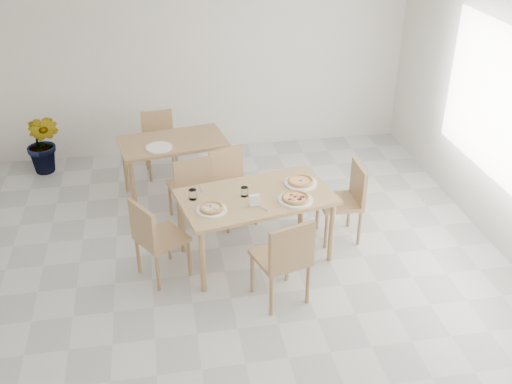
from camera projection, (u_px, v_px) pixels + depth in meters
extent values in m
plane|color=beige|center=(231.00, 298.00, 5.84)|extent=(7.00, 7.00, 0.00)
plane|color=white|center=(223.00, 5.00, 4.46)|extent=(7.00, 7.00, 0.00)
plane|color=silver|center=(193.00, 55.00, 8.15)|extent=(6.00, 0.00, 6.00)
cube|color=tan|center=(256.00, 197.00, 6.11)|extent=(1.68, 1.16, 0.04)
cylinder|color=tan|center=(203.00, 261.00, 5.77)|extent=(0.06, 0.06, 0.71)
cylinder|color=tan|center=(331.00, 232.00, 6.22)|extent=(0.06, 0.06, 0.71)
cylinder|color=tan|center=(182.00, 224.00, 6.36)|extent=(0.06, 0.06, 0.71)
cylinder|color=tan|center=(301.00, 199.00, 6.81)|extent=(0.06, 0.06, 0.71)
cube|color=tan|center=(280.00, 257.00, 5.63)|extent=(0.57, 0.57, 0.04)
cube|color=tan|center=(292.00, 247.00, 5.35)|extent=(0.45, 0.17, 0.44)
cylinder|color=tan|center=(287.00, 262.00, 5.99)|extent=(0.04, 0.04, 0.45)
cylinder|color=tan|center=(252.00, 273.00, 5.83)|extent=(0.04, 0.04, 0.45)
cylinder|color=tan|center=(308.00, 284.00, 5.68)|extent=(0.04, 0.04, 0.45)
cylinder|color=tan|center=(271.00, 296.00, 5.52)|extent=(0.04, 0.04, 0.45)
cube|color=tan|center=(234.00, 188.00, 6.86)|extent=(0.55, 0.55, 0.04)
cube|color=tan|center=(226.00, 164.00, 6.90)|extent=(0.42, 0.18, 0.41)
cylinder|color=tan|center=(228.00, 217.00, 6.76)|extent=(0.04, 0.04, 0.42)
cylinder|color=tan|center=(256.00, 209.00, 6.92)|extent=(0.04, 0.04, 0.42)
cylinder|color=tan|center=(214.00, 203.00, 7.04)|extent=(0.04, 0.04, 0.42)
cylinder|color=tan|center=(241.00, 195.00, 7.20)|extent=(0.04, 0.04, 0.42)
cube|color=tan|center=(162.00, 238.00, 5.96)|extent=(0.60, 0.60, 0.04)
cube|color=tan|center=(143.00, 225.00, 5.74)|extent=(0.25, 0.40, 0.41)
cylinder|color=tan|center=(189.00, 258.00, 6.06)|extent=(0.04, 0.04, 0.42)
cylinder|color=tan|center=(169.00, 242.00, 6.31)|extent=(0.04, 0.04, 0.42)
cylinder|color=tan|center=(158.00, 273.00, 5.85)|extent=(0.04, 0.04, 0.42)
cylinder|color=tan|center=(138.00, 256.00, 6.10)|extent=(0.04, 0.04, 0.42)
cube|color=tan|center=(339.00, 202.00, 6.57)|extent=(0.45, 0.45, 0.04)
cube|color=tan|center=(359.00, 182.00, 6.48)|extent=(0.05, 0.44, 0.42)
cylinder|color=tan|center=(317.00, 213.00, 6.82)|extent=(0.04, 0.04, 0.43)
cylinder|color=tan|center=(326.00, 231.00, 6.49)|extent=(0.04, 0.04, 0.43)
cylinder|color=tan|center=(349.00, 210.00, 6.87)|extent=(0.04, 0.04, 0.43)
cylinder|color=tan|center=(359.00, 228.00, 6.55)|extent=(0.04, 0.04, 0.43)
cylinder|color=white|center=(301.00, 183.00, 6.31)|extent=(0.35, 0.35, 0.02)
cylinder|color=white|center=(212.00, 210.00, 5.83)|extent=(0.30, 0.30, 0.02)
cylinder|color=white|center=(296.00, 200.00, 6.00)|extent=(0.35, 0.35, 0.02)
cylinder|color=tan|center=(301.00, 182.00, 6.30)|extent=(0.35, 0.35, 0.01)
torus|color=tan|center=(301.00, 181.00, 6.30)|extent=(0.35, 0.35, 0.03)
cylinder|color=orange|center=(301.00, 181.00, 6.30)|extent=(0.27, 0.27, 0.01)
ellipsoid|color=#14581D|center=(301.00, 180.00, 6.29)|extent=(0.05, 0.03, 0.01)
cylinder|color=tan|center=(212.00, 209.00, 5.82)|extent=(0.28, 0.28, 0.01)
torus|color=tan|center=(212.00, 208.00, 5.81)|extent=(0.28, 0.28, 0.03)
cylinder|color=beige|center=(212.00, 208.00, 5.81)|extent=(0.21, 0.21, 0.01)
cylinder|color=tan|center=(296.00, 198.00, 5.99)|extent=(0.37, 0.37, 0.01)
torus|color=tan|center=(296.00, 198.00, 5.99)|extent=(0.37, 0.37, 0.03)
cylinder|color=orange|center=(296.00, 198.00, 5.99)|extent=(0.29, 0.29, 0.01)
cylinder|color=white|center=(193.00, 194.00, 6.01)|extent=(0.08, 0.08, 0.10)
cylinder|color=white|center=(244.00, 192.00, 6.06)|extent=(0.07, 0.07, 0.10)
cube|color=silver|center=(254.00, 206.00, 5.90)|extent=(0.11, 0.06, 0.01)
cube|color=white|center=(254.00, 200.00, 5.87)|extent=(0.10, 0.04, 0.11)
cube|color=silver|center=(201.00, 189.00, 6.21)|extent=(0.02, 0.17, 0.01)
cube|color=silver|center=(261.00, 207.00, 5.88)|extent=(0.10, 0.17, 0.01)
cube|color=tan|center=(173.00, 142.00, 7.27)|extent=(1.37, 0.92, 0.04)
cylinder|color=tan|center=(133.00, 188.00, 7.05)|extent=(0.06, 0.06, 0.71)
cylinder|color=tan|center=(225.00, 173.00, 7.38)|extent=(0.06, 0.06, 0.71)
cylinder|color=tan|center=(125.00, 166.00, 7.53)|extent=(0.06, 0.06, 0.71)
cylinder|color=tan|center=(212.00, 153.00, 7.86)|extent=(0.06, 0.06, 0.71)
cube|color=tan|center=(189.00, 186.00, 6.88)|extent=(0.52, 0.52, 0.04)
cube|color=tan|center=(193.00, 176.00, 6.61)|extent=(0.44, 0.13, 0.42)
cylinder|color=tan|center=(201.00, 194.00, 7.21)|extent=(0.04, 0.04, 0.43)
cylinder|color=tan|center=(170.00, 200.00, 7.09)|extent=(0.04, 0.04, 0.43)
cylinder|color=tan|center=(211.00, 208.00, 6.91)|extent=(0.04, 0.04, 0.43)
cylinder|color=tan|center=(179.00, 215.00, 6.78)|extent=(0.04, 0.04, 0.43)
cube|color=tan|center=(160.00, 145.00, 7.92)|extent=(0.46, 0.46, 0.04)
cube|color=tan|center=(157.00, 125.00, 7.97)|extent=(0.42, 0.08, 0.39)
cylinder|color=tan|center=(150.00, 168.00, 7.84)|extent=(0.04, 0.04, 0.40)
cylinder|color=tan|center=(177.00, 164.00, 7.92)|extent=(0.04, 0.04, 0.40)
cylinder|color=tan|center=(147.00, 156.00, 8.13)|extent=(0.04, 0.04, 0.40)
cylinder|color=tan|center=(173.00, 153.00, 8.22)|extent=(0.04, 0.04, 0.40)
cylinder|color=white|center=(159.00, 147.00, 7.07)|extent=(0.32, 0.32, 0.02)
imported|color=#29601C|center=(44.00, 143.00, 7.96)|extent=(0.58, 0.53, 0.85)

